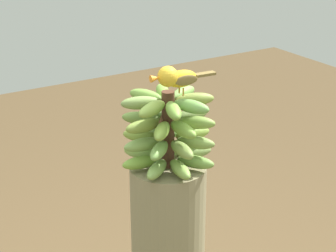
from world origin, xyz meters
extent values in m
cylinder|color=#4C2D1E|center=(0.00, 0.00, 1.18)|extent=(0.04, 0.04, 0.24)
ellipsoid|color=#769B47|center=(0.05, -0.07, 1.09)|extent=(0.10, 0.12, 0.04)
ellipsoid|color=#7CA045|center=(0.09, -0.01, 1.09)|extent=(0.12, 0.05, 0.04)
ellipsoid|color=olive|center=(0.07, 0.05, 1.09)|extent=(0.12, 0.10, 0.04)
ellipsoid|color=olive|center=(0.01, 0.09, 1.09)|extent=(0.05, 0.12, 0.04)
ellipsoid|color=#6B9644|center=(-0.05, 0.07, 1.09)|extent=(0.10, 0.12, 0.04)
ellipsoid|color=olive|center=(-0.09, 0.01, 1.09)|extent=(0.12, 0.05, 0.04)
ellipsoid|color=#79A049|center=(-0.07, -0.05, 1.09)|extent=(0.12, 0.10, 0.04)
ellipsoid|color=#74A138|center=(-0.01, -0.09, 1.09)|extent=(0.05, 0.12, 0.04)
ellipsoid|color=#769948|center=(-0.01, -0.09, 1.15)|extent=(0.05, 0.12, 0.04)
ellipsoid|color=#6F9B45|center=(0.06, -0.06, 1.15)|extent=(0.11, 0.11, 0.04)
ellipsoid|color=olive|center=(0.09, -0.01, 1.15)|extent=(0.12, 0.05, 0.04)
ellipsoid|color=olive|center=(0.06, 0.06, 1.15)|extent=(0.11, 0.11, 0.04)
ellipsoid|color=olive|center=(0.01, 0.09, 1.15)|extent=(0.05, 0.12, 0.04)
ellipsoid|color=#6B9943|center=(-0.06, 0.06, 1.15)|extent=(0.11, 0.11, 0.04)
ellipsoid|color=olive|center=(-0.09, 0.01, 1.15)|extent=(0.12, 0.05, 0.04)
ellipsoid|color=olive|center=(-0.06, -0.06, 1.15)|extent=(0.11, 0.11, 0.04)
ellipsoid|color=olive|center=(0.08, 0.00, 1.21)|extent=(0.12, 0.04, 0.04)
ellipsoid|color=olive|center=(0.06, 0.06, 1.21)|extent=(0.11, 0.11, 0.04)
ellipsoid|color=#7A964B|center=(0.00, 0.08, 1.21)|extent=(0.04, 0.12, 0.04)
ellipsoid|color=olive|center=(-0.06, 0.06, 1.21)|extent=(0.11, 0.11, 0.04)
ellipsoid|color=#6D9646|center=(-0.08, 0.00, 1.21)|extent=(0.12, 0.04, 0.04)
ellipsoid|color=olive|center=(-0.06, -0.06, 1.21)|extent=(0.11, 0.11, 0.04)
ellipsoid|color=olive|center=(0.00, -0.08, 1.21)|extent=(0.04, 0.12, 0.04)
ellipsoid|color=olive|center=(0.06, -0.06, 1.21)|extent=(0.11, 0.11, 0.04)
ellipsoid|color=olive|center=(0.08, -0.03, 1.27)|extent=(0.12, 0.08, 0.04)
ellipsoid|color=#6DA24C|center=(0.07, 0.03, 1.27)|extent=(0.12, 0.08, 0.04)
ellipsoid|color=olive|center=(0.03, 0.08, 1.27)|extent=(0.08, 0.12, 0.04)
ellipsoid|color=#709D46|center=(-0.03, 0.07, 1.27)|extent=(0.08, 0.12, 0.04)
ellipsoid|color=olive|center=(-0.08, 0.03, 1.27)|extent=(0.12, 0.08, 0.04)
ellipsoid|color=olive|center=(-0.07, -0.03, 1.27)|extent=(0.12, 0.08, 0.04)
ellipsoid|color=olive|center=(-0.03, -0.08, 1.27)|extent=(0.08, 0.12, 0.04)
ellipsoid|color=olive|center=(0.03, -0.07, 1.27)|extent=(0.08, 0.12, 0.04)
cone|color=brown|center=(0.03, -0.04, 1.22)|extent=(0.04, 0.04, 0.06)
cylinder|color=#C68933|center=(0.03, 0.02, 1.31)|extent=(0.00, 0.00, 0.02)
cylinder|color=#C68933|center=(0.05, 0.02, 1.31)|extent=(0.01, 0.00, 0.02)
ellipsoid|color=gold|center=(0.04, 0.02, 1.35)|extent=(0.05, 0.10, 0.05)
ellipsoid|color=brown|center=(0.02, 0.03, 1.35)|extent=(0.01, 0.07, 0.03)
ellipsoid|color=brown|center=(0.06, 0.02, 1.35)|extent=(0.01, 0.07, 0.03)
cube|color=brown|center=(0.05, 0.10, 1.35)|extent=(0.03, 0.07, 0.01)
sphere|color=gold|center=(0.04, -0.02, 1.36)|extent=(0.06, 0.06, 0.06)
sphere|color=black|center=(0.06, -0.03, 1.37)|extent=(0.01, 0.01, 0.01)
cone|color=orange|center=(0.04, -0.06, 1.36)|extent=(0.02, 0.03, 0.02)
camera|label=1|loc=(1.36, -0.83, 1.85)|focal=61.73mm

